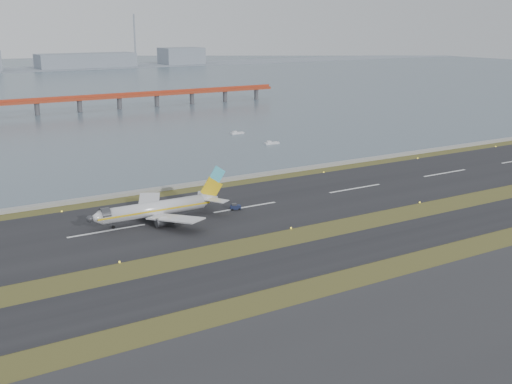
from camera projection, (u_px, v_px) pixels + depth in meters
ground at (309, 237)px, 154.93m from camera, size 1000.00×1000.00×0.00m
apron_strip at (499, 325)px, 109.72m from camera, size 1000.00×50.00×0.10m
taxiway_strip at (340, 251)px, 145.06m from camera, size 1000.00×18.00×0.10m
runway_strip at (245, 207)px, 179.57m from camera, size 1000.00×45.00×0.10m
seawall at (197, 184)px, 204.11m from camera, size 1000.00×2.50×1.00m
red_pier at (79, 99)px, 368.70m from camera, size 260.00×5.00×10.20m
airliner at (159, 208)px, 166.67m from camera, size 38.52×32.89×12.80m
pushback_tug at (235, 207)px, 177.17m from camera, size 3.22×2.47×1.82m
workboat_near at (271, 143)px, 272.93m from camera, size 6.58×2.35×1.58m
workboat_far at (237, 133)px, 297.67m from camera, size 6.40×2.15×1.54m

